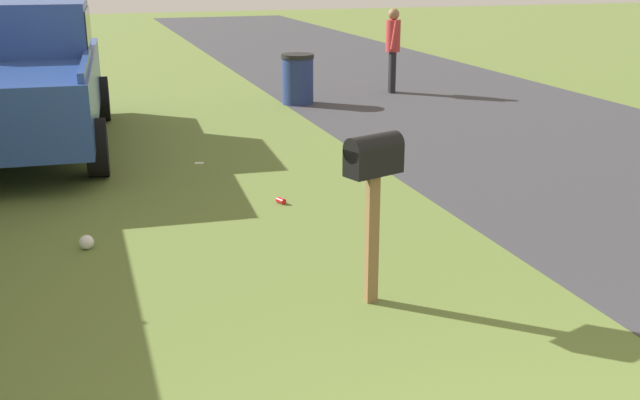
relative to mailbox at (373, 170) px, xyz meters
The scene contains 7 objects.
mailbox is the anchor object (origin of this frame).
pickup_truck 7.23m from the mailbox, 22.75° to the left, with size 5.67×2.43×2.09m.
trash_bin 8.95m from the mailbox, 12.64° to the right, with size 0.64×0.64×0.96m.
pedestrian 10.23m from the mailbox, 24.26° to the right, with size 0.48×0.30×1.73m.
litter_wrapper_by_mailbox 5.00m from the mailbox, ahead, with size 0.12×0.08×0.01m, color silver.
litter_bag_midfield_b 3.11m from the mailbox, 48.42° to the left, with size 0.14×0.14×0.14m, color silver.
litter_can_midfield_a 2.95m from the mailbox, ahead, with size 0.07×0.07×0.12m, color red.
Camera 1 is at (-1.49, 2.03, 2.69)m, focal length 42.13 mm.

